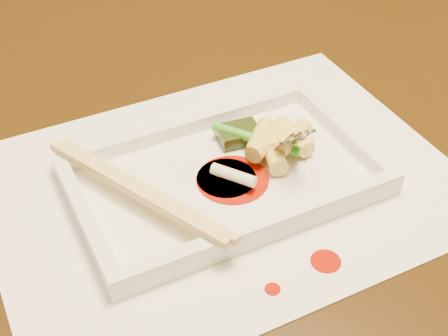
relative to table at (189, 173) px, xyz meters
name	(u,v)px	position (x,y,z in m)	size (l,w,h in m)	color
table	(189,173)	(0.00, 0.00, 0.00)	(1.40, 0.90, 0.75)	black
placemat	(224,184)	(-0.02, -0.14, 0.10)	(0.40, 0.30, 0.00)	white
sauce_splatter_a	(326,261)	(0.01, -0.25, 0.10)	(0.02, 0.02, 0.00)	#A31504
sauce_splatter_b	(273,289)	(-0.04, -0.26, 0.10)	(0.01, 0.01, 0.00)	#A31504
plate_base	(224,180)	(-0.02, -0.14, 0.11)	(0.26, 0.16, 0.01)	white
plate_rim_far	(189,125)	(-0.02, -0.06, 0.12)	(0.26, 0.01, 0.01)	white
plate_rim_near	(266,226)	(-0.02, -0.21, 0.12)	(0.26, 0.01, 0.01)	white
plate_rim_left	(85,216)	(-0.15, -0.14, 0.12)	(0.01, 0.14, 0.01)	white
plate_rim_right	(343,132)	(0.10, -0.14, 0.12)	(0.01, 0.14, 0.01)	white
veg_piece	(238,134)	(0.01, -0.10, 0.12)	(0.04, 0.03, 0.01)	black
scallion_white	(234,175)	(-0.02, -0.15, 0.12)	(0.01, 0.01, 0.04)	#EAEACC
scallion_green	(256,139)	(0.02, -0.12, 0.12)	(0.01, 0.01, 0.09)	#2B8C16
chopstick_a	(133,191)	(-0.10, -0.14, 0.13)	(0.01, 0.19, 0.01)	#E3C071
chopstick_b	(142,188)	(-0.10, -0.14, 0.13)	(0.01, 0.19, 0.01)	#E3C071
fork	(288,75)	(0.05, -0.12, 0.18)	(0.09, 0.10, 0.14)	silver
sauce_blob_0	(233,179)	(-0.02, -0.14, 0.11)	(0.06, 0.06, 0.00)	#A31504
sauce_blob_1	(226,178)	(-0.02, -0.14, 0.11)	(0.05, 0.05, 0.00)	#A31504
sauce_blob_2	(224,173)	(-0.02, -0.13, 0.11)	(0.04, 0.04, 0.00)	#A31504
rice_cake_0	(293,136)	(0.05, -0.12, 0.12)	(0.02, 0.02, 0.05)	#FEEF76
rice_cake_1	(261,137)	(0.03, -0.11, 0.12)	(0.02, 0.02, 0.04)	#FEEF76
rice_cake_2	(291,138)	(0.05, -0.13, 0.13)	(0.02, 0.02, 0.05)	#FEEF76
rice_cake_3	(285,141)	(0.04, -0.13, 0.12)	(0.02, 0.02, 0.05)	#FEEF76
rice_cake_4	(273,150)	(0.03, -0.13, 0.12)	(0.02, 0.02, 0.05)	#FEEF76
rice_cake_5	(266,142)	(0.02, -0.13, 0.13)	(0.02, 0.02, 0.04)	#FEEF76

